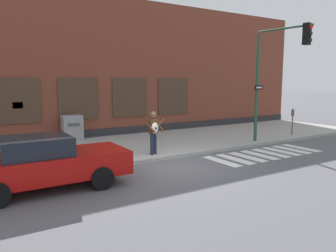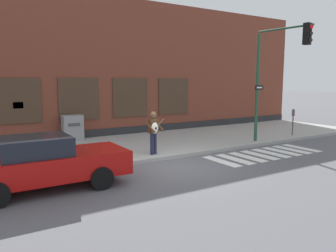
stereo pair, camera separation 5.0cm
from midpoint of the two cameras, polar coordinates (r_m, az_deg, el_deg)
name	(u,v)px [view 2 (the right image)]	position (r m, az deg, el deg)	size (l,w,h in m)	color
ground_plane	(177,167)	(11.86, 1.65, -7.08)	(160.00, 160.00, 0.00)	#56565B
sidewalk	(130,146)	(15.21, -6.57, -3.51)	(28.00, 5.84, 0.15)	#9E9E99
building_backdrop	(92,69)	(19.49, -12.99, 9.58)	(28.00, 4.06, 7.44)	brown
crosswalk	(265,154)	(14.41, 16.62, -4.71)	(5.20, 1.90, 0.01)	silver
red_car	(43,163)	(9.91, -20.79, -6.00)	(4.61, 2.00, 1.53)	#B20F0C
busker	(154,130)	(12.94, -2.41, -0.76)	(0.77, 0.64, 1.71)	#1E233D
traffic_light	(276,65)	(15.79, 18.44, 10.06)	(0.70, 2.73, 5.28)	#234C33
parking_meter	(293,118)	(18.85, 21.02, 1.34)	(0.13, 0.11, 1.44)	#47474C
utility_box	(73,128)	(16.73, -16.20, -0.31)	(0.97, 0.59, 1.25)	gray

